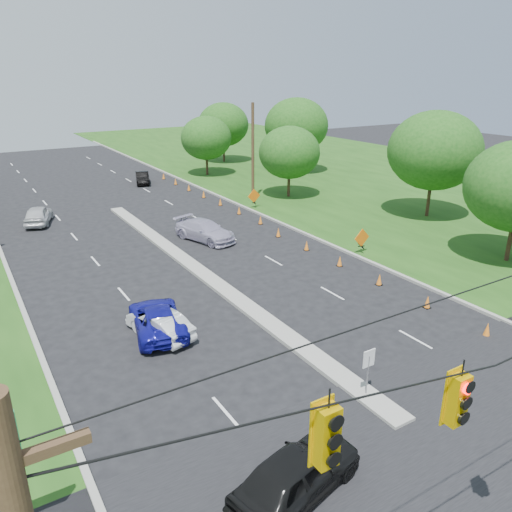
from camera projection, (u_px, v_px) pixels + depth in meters
ground at (512, 506)px, 14.26m from camera, size 160.00×160.00×0.00m
grass_right at (505, 209)px, 44.93m from camera, size 40.00×160.00×0.06m
cross_street at (512, 506)px, 14.26m from camera, size 160.00×14.00×0.02m
curb_left at (2, 257)px, 33.29m from camera, size 0.25×110.00×0.16m
curb_right at (259, 215)px, 43.18m from camera, size 0.25×110.00×0.16m
median at (198, 271)px, 31.04m from camera, size 1.00×34.00×0.18m
median_sign at (368, 364)px, 18.55m from camera, size 0.55×0.06×2.05m
utility_pole_far_right at (253, 152)px, 46.78m from camera, size 0.28×0.28×9.00m
cone_1 at (487, 330)px, 23.29m from camera, size 0.32×0.32×0.70m
cone_2 at (428, 302)px, 26.09m from camera, size 0.32×0.32×0.70m
cone_3 at (379, 279)px, 28.88m from camera, size 0.32×0.32×0.70m
cone_4 at (340, 261)px, 31.68m from camera, size 0.32×0.32×0.70m
cone_5 at (307, 245)px, 34.48m from camera, size 0.32×0.32×0.70m
cone_6 at (278, 232)px, 37.27m from camera, size 0.32×0.32×0.70m
cone_7 at (260, 220)px, 40.36m from camera, size 0.32×0.32×0.70m
cone_8 at (239, 210)px, 43.16m from camera, size 0.32×0.32×0.70m
cone_9 at (220, 202)px, 45.96m from camera, size 0.32×0.32×0.70m
cone_10 at (204, 194)px, 48.75m from camera, size 0.32×0.32×0.70m
cone_11 at (189, 188)px, 51.55m from camera, size 0.32×0.32×0.70m
cone_12 at (176, 182)px, 54.35m from camera, size 0.32×0.32×0.70m
cone_13 at (164, 176)px, 57.14m from camera, size 0.32×0.32×0.70m
work_sign_1 at (362, 239)px, 33.55m from camera, size 1.27×0.58×1.37m
work_sign_2 at (254, 197)px, 44.74m from camera, size 1.27×0.58×1.37m
tree_8 at (435, 151)px, 40.66m from camera, size 7.56×7.56×8.82m
tree_9 at (289, 152)px, 47.75m from camera, size 5.88×5.88×6.86m
tree_10 at (296, 125)px, 59.22m from camera, size 7.56×7.56×8.82m
tree_11 at (223, 125)px, 66.27m from camera, size 6.72×6.72×7.84m
tree_12 at (206, 138)px, 57.96m from camera, size 5.88×5.88×6.86m
black_sedan at (297, 473)px, 14.43m from camera, size 4.84×2.87×1.54m
white_sedan at (160, 324)px, 23.21m from camera, size 2.29×4.04×1.26m
blue_pickup at (157, 319)px, 23.63m from camera, size 3.12×5.19×1.35m
silver_car_far at (205, 231)px, 36.40m from camera, size 3.51×5.48×1.48m
silver_car_oncoming at (38, 215)px, 40.32m from camera, size 3.06×4.73×1.50m
dark_car_receding at (142, 178)px, 54.76m from camera, size 2.45×4.14×1.29m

